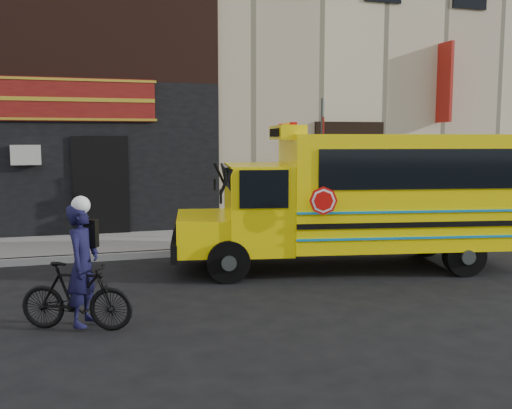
{
  "coord_description": "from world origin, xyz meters",
  "views": [
    {
      "loc": [
        -3.53,
        -10.14,
        2.68
      ],
      "look_at": [
        0.02,
        1.85,
        1.21
      ],
      "focal_mm": 40.0,
      "sensor_mm": 36.0,
      "label": 1
    }
  ],
  "objects_px": {
    "school_bus": "(363,195)",
    "cyclist": "(83,268)",
    "bicycle": "(76,296)",
    "sign_pole": "(322,166)"
  },
  "relations": [
    {
      "from": "school_bus",
      "to": "cyclist",
      "type": "distance_m",
      "value": 6.01
    },
    {
      "from": "sign_pole",
      "to": "cyclist",
      "type": "bearing_deg",
      "value": -139.9
    },
    {
      "from": "sign_pole",
      "to": "cyclist",
      "type": "xyz_separation_m",
      "value": [
        -5.63,
        -4.74,
        -1.12
      ]
    },
    {
      "from": "school_bus",
      "to": "sign_pole",
      "type": "distance_m",
      "value": 2.47
    },
    {
      "from": "school_bus",
      "to": "sign_pole",
      "type": "bearing_deg",
      "value": 87.16
    },
    {
      "from": "sign_pole",
      "to": "bicycle",
      "type": "relative_size",
      "value": 2.26
    },
    {
      "from": "school_bus",
      "to": "bicycle",
      "type": "distance_m",
      "value": 6.18
    },
    {
      "from": "school_bus",
      "to": "sign_pole",
      "type": "height_order",
      "value": "sign_pole"
    },
    {
      "from": "sign_pole",
      "to": "bicycle",
      "type": "bearing_deg",
      "value": -140.01
    },
    {
      "from": "school_bus",
      "to": "cyclist",
      "type": "xyz_separation_m",
      "value": [
        -5.51,
        -2.32,
        -0.65
      ]
    }
  ]
}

